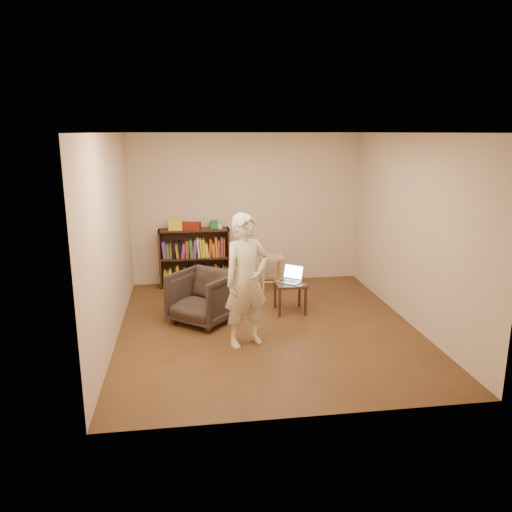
{
  "coord_description": "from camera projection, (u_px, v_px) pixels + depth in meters",
  "views": [
    {
      "loc": [
        -1.06,
        -6.34,
        2.61
      ],
      "look_at": [
        -0.11,
        0.35,
        0.93
      ],
      "focal_mm": 35.0,
      "sensor_mm": 36.0,
      "label": 1
    }
  ],
  "objects": [
    {
      "name": "laptop",
      "position": [
        291.0,
        278.0,
        7.4
      ],
      "size": [
        0.43,
        0.43,
        0.23
      ],
      "rotation": [
        0.0,
        0.0,
        -0.67
      ],
      "color": "#B4B4B9",
      "rests_on": "side_table"
    },
    {
      "name": "red_cloth",
      "position": [
        190.0,
        226.0,
        8.48
      ],
      "size": [
        0.37,
        0.3,
        0.11
      ],
      "primitive_type": "cube",
      "rotation": [
        0.0,
        0.0,
        -0.2
      ],
      "color": "maroon",
      "rests_on": "bookshelf"
    },
    {
      "name": "wall_right",
      "position": [
        412.0,
        230.0,
        6.82
      ],
      "size": [
        0.0,
        4.5,
        4.5
      ],
      "primitive_type": "plane",
      "rotation": [
        1.57,
        0.0,
        -1.57
      ],
      "color": "beige",
      "rests_on": "floor"
    },
    {
      "name": "box_yellow",
      "position": [
        175.0,
        224.0,
        8.4
      ],
      "size": [
        0.23,
        0.17,
        0.19
      ],
      "primitive_type": "cube",
      "rotation": [
        0.0,
        0.0,
        -0.04
      ],
      "color": "yellow",
      "rests_on": "bookshelf"
    },
    {
      "name": "floor",
      "position": [
        267.0,
        327.0,
        6.86
      ],
      "size": [
        4.5,
        4.5,
        0.0
      ],
      "primitive_type": "plane",
      "color": "#472C17",
      "rests_on": "ground"
    },
    {
      "name": "side_table",
      "position": [
        290.0,
        287.0,
        7.37
      ],
      "size": [
        0.44,
        0.44,
        0.45
      ],
      "color": "#321710",
      "rests_on": "floor"
    },
    {
      "name": "armchair",
      "position": [
        203.0,
        297.0,
        6.97
      ],
      "size": [
        1.1,
        1.11,
        0.72
      ],
      "primitive_type": "imported",
      "rotation": [
        0.0,
        0.0,
        -0.69
      ],
      "color": "#312620",
      "rests_on": "floor"
    },
    {
      "name": "stool",
      "position": [
        271.0,
        262.0,
        8.45
      ],
      "size": [
        0.4,
        0.4,
        0.58
      ],
      "color": "tan",
      "rests_on": "floor"
    },
    {
      "name": "wall_back",
      "position": [
        247.0,
        209.0,
        8.71
      ],
      "size": [
        4.0,
        0.0,
        4.0
      ],
      "primitive_type": "plane",
      "rotation": [
        1.57,
        0.0,
        0.0
      ],
      "color": "beige",
      "rests_on": "floor"
    },
    {
      "name": "wall_left",
      "position": [
        111.0,
        239.0,
        6.27
      ],
      "size": [
        0.0,
        4.5,
        4.5
      ],
      "primitive_type": "plane",
      "rotation": [
        1.57,
        0.0,
        1.57
      ],
      "color": "beige",
      "rests_on": "floor"
    },
    {
      "name": "ceiling",
      "position": [
        268.0,
        133.0,
        6.23
      ],
      "size": [
        4.5,
        4.5,
        0.0
      ],
      "primitive_type": "plane",
      "color": "white",
      "rests_on": "wall_back"
    },
    {
      "name": "box_white",
      "position": [
        220.0,
        226.0,
        8.55
      ],
      "size": [
        0.11,
        0.11,
        0.08
      ],
      "primitive_type": "cube",
      "rotation": [
        0.0,
        0.0,
        -0.19
      ],
      "color": "silver",
      "rests_on": "bookshelf"
    },
    {
      "name": "person",
      "position": [
        246.0,
        281.0,
        6.12
      ],
      "size": [
        0.72,
        0.62,
        1.67
      ],
      "primitive_type": "imported",
      "rotation": [
        0.0,
        0.0,
        0.43
      ],
      "color": "beige",
      "rests_on": "floor"
    },
    {
      "name": "box_green",
      "position": [
        214.0,
        225.0,
        8.54
      ],
      "size": [
        0.14,
        0.14,
        0.13
      ],
      "primitive_type": "cube",
      "rotation": [
        0.0,
        0.0,
        0.06
      ],
      "color": "#1F7736",
      "rests_on": "bookshelf"
    },
    {
      "name": "bookshelf",
      "position": [
        195.0,
        261.0,
        8.64
      ],
      "size": [
        1.2,
        0.3,
        1.0
      ],
      "color": "black",
      "rests_on": "floor"
    }
  ]
}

